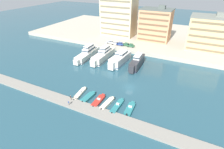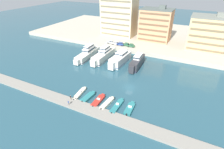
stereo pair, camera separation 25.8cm
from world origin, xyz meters
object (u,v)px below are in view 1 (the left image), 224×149
(yacht_ivory_left, at_px, (103,55))
(motorboat_teal_center, at_px, (117,106))
(motorboat_cream_far_left, at_px, (80,94))
(motorboat_red_mid_left, at_px, (98,101))
(motorboat_cream_center_left, at_px, (107,103))
(car_silver_far_left, at_px, (111,42))
(car_white_left, at_px, (115,43))
(car_blue_mid_left, at_px, (120,44))
(car_green_center, at_px, (131,45))
(pedestrian_near_edge, at_px, (71,97))
(motorboat_teal_center_right, at_px, (130,108))
(yacht_white_mid_left, at_px, (120,59))
(motorboat_teal_left, at_px, (88,97))
(car_green_center_left, at_px, (126,44))
(yacht_ivory_far_left, at_px, (88,53))
(yacht_charcoal_center_left, at_px, (137,62))
(pedestrian_mid_deck, at_px, (69,102))

(yacht_ivory_left, height_order, motorboat_teal_center, yacht_ivory_left)
(motorboat_cream_far_left, bearing_deg, motorboat_red_mid_left, -4.00)
(motorboat_cream_center_left, relative_size, car_silver_far_left, 1.80)
(motorboat_teal_center, height_order, car_white_left, car_white_left)
(car_blue_mid_left, bearing_deg, motorboat_red_mid_left, -74.37)
(car_white_left, xyz_separation_m, car_green_center, (9.48, 0.30, 0.00))
(car_silver_far_left, bearing_deg, pedestrian_near_edge, -77.69)
(motorboat_teal_center_right, distance_m, car_blue_mid_left, 53.02)
(yacht_white_mid_left, xyz_separation_m, car_white_left, (-10.68, 17.56, 0.83))
(motorboat_red_mid_left, bearing_deg, motorboat_teal_left, 177.92)
(motorboat_teal_center, distance_m, car_green_center, 50.03)
(motorboat_teal_center_right, height_order, car_green_center_left, car_green_center_left)
(motorboat_teal_center, relative_size, pedestrian_near_edge, 4.88)
(yacht_white_mid_left, bearing_deg, motorboat_teal_center, -67.37)
(yacht_ivory_far_left, distance_m, car_green_center, 24.99)
(yacht_charcoal_center_left, height_order, pedestrian_near_edge, yacht_charcoal_center_left)
(pedestrian_near_edge, bearing_deg, car_green_center_left, 91.63)
(yacht_ivory_far_left, distance_m, yacht_ivory_left, 8.74)
(motorboat_teal_center, distance_m, car_white_left, 53.16)
(motorboat_teal_center, relative_size, car_white_left, 2.01)
(car_green_center_left, bearing_deg, motorboat_cream_center_left, -74.72)
(motorboat_teal_center_right, bearing_deg, car_green_center, 110.68)
(motorboat_cream_center_left, distance_m, motorboat_teal_center_right, 7.59)
(car_silver_far_left, bearing_deg, car_white_left, -8.89)
(yacht_ivory_left, distance_m, car_green_center, 18.99)
(car_blue_mid_left, bearing_deg, car_green_center_left, 11.48)
(motorboat_cream_center_left, bearing_deg, car_white_left, 112.41)
(motorboat_red_mid_left, bearing_deg, car_silver_far_left, 112.24)
(motorboat_cream_center_left, xyz_separation_m, car_blue_mid_left, (-16.85, 48.06, 2.65))
(yacht_charcoal_center_left, relative_size, motorboat_red_mid_left, 2.21)
(yacht_charcoal_center_left, height_order, motorboat_teal_left, yacht_charcoal_center_left)
(motorboat_cream_far_left, relative_size, car_white_left, 2.03)
(motorboat_cream_far_left, height_order, car_green_center, car_green_center)
(motorboat_teal_left, distance_m, car_silver_far_left, 50.91)
(motorboat_teal_left, height_order, car_blue_mid_left, car_blue_mid_left)
(yacht_charcoal_center_left, bearing_deg, car_white_left, 138.17)
(yacht_white_mid_left, xyz_separation_m, pedestrian_near_edge, (-2.69, -34.26, -0.69))
(motorboat_teal_center, distance_m, motorboat_teal_center_right, 4.15)
(yacht_ivory_far_left, xyz_separation_m, car_white_left, (7.35, 18.14, 1.01))
(yacht_ivory_far_left, relative_size, car_blue_mid_left, 5.25)
(yacht_charcoal_center_left, distance_m, pedestrian_near_edge, 36.48)
(motorboat_cream_center_left, height_order, pedestrian_near_edge, pedestrian_near_edge)
(yacht_white_mid_left, relative_size, car_blue_mid_left, 4.34)
(yacht_ivory_left, xyz_separation_m, car_white_left, (-1.29, 16.81, 0.86))
(motorboat_teal_left, distance_m, pedestrian_near_edge, 5.97)
(pedestrian_near_edge, height_order, pedestrian_mid_deck, pedestrian_near_edge)
(yacht_ivory_left, height_order, motorboat_teal_left, yacht_ivory_left)
(car_silver_far_left, bearing_deg, car_green_center, -1.07)
(car_blue_mid_left, bearing_deg, motorboat_teal_left, -79.01)
(car_silver_far_left, xyz_separation_m, car_green_center, (12.92, -0.24, 0.00))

